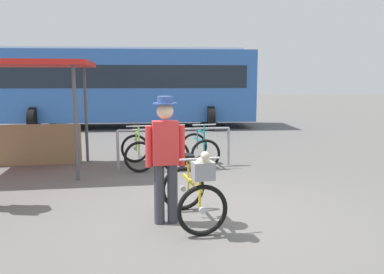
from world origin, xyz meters
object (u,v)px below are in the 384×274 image
Objects in this scene: racked_bike_lime at (137,151)px; person_with_featured_bike at (165,155)px; featured_bicycle at (194,190)px; market_stall at (20,104)px; bus_distant at (126,83)px; racked_bike_teal at (199,149)px; racked_bike_yellow at (169,150)px.

racked_bike_lime is 0.68× the size of person_with_featured_bike.
market_stall is (-3.38, 3.75, 0.91)m from featured_bicycle.
featured_bicycle reaches higher than racked_bike_lime.
racked_bike_teal is at bearing -73.76° from bus_distant.
racked_bike_teal is at bearing 76.50° from person_with_featured_bike.
person_with_featured_bike reaches higher than racked_bike_teal.
featured_bicycle is at bearing -47.97° from market_stall.
racked_bike_teal is 3.77m from featured_bicycle.
bus_distant is at bearing 76.49° from market_stall.
market_stall reaches higher than racked_bike_teal.
featured_bicycle reaches higher than racked_bike_yellow.
racked_bike_lime and racked_bike_yellow have the same top height.
featured_bicycle is (0.90, -3.60, 0.12)m from racked_bike_lime.
bus_distant is 7.49m from market_stall.
racked_bike_teal is 4.00m from market_stall.
racked_bike_yellow is 0.70× the size of person_with_featured_bike.
racked_bike_yellow is 3.60m from person_with_featured_bike.
bus_distant is at bearing 98.41° from featured_bicycle.
featured_bicycle reaches higher than racked_bike_teal.
racked_bike_lime is at bearing -174.77° from racked_bike_teal.
bus_distant reaches higher than person_with_featured_bike.
market_stall is at bearing 176.72° from racked_bike_lime.
racked_bike_teal is 7.71m from bus_distant.
person_with_featured_bike reaches higher than racked_bike_yellow.
featured_bicycle is at bearing -17.04° from person_with_featured_bike.
racked_bike_teal is 3.76m from person_with_featured_bike.
market_stall reaches higher than racked_bike_lime.
racked_bike_teal is 0.36× the size of market_stall.
racked_bike_lime is 3.72m from featured_bicycle.
racked_bike_lime is 0.94× the size of featured_bicycle.
market_stall is at bearing -103.51° from bus_distant.
racked_bike_yellow is 3.68m from featured_bicycle.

